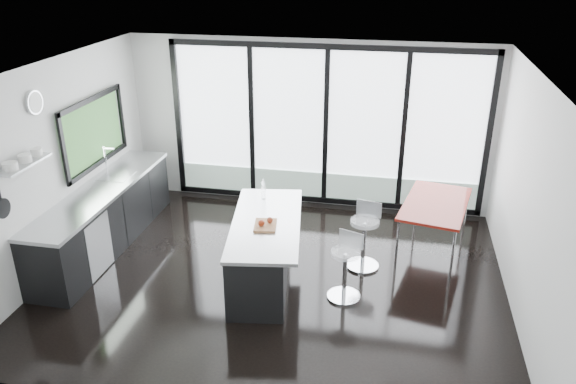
% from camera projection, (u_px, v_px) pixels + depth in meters
% --- Properties ---
extents(floor, '(6.00, 5.00, 0.00)m').
position_uv_depth(floor, '(276.00, 278.00, 7.59)').
color(floor, black).
rests_on(floor, ground).
extents(ceiling, '(6.00, 5.00, 0.00)m').
position_uv_depth(ceiling, '(274.00, 71.00, 6.46)').
color(ceiling, white).
rests_on(ceiling, wall_back).
extents(wall_back, '(6.00, 0.09, 2.80)m').
position_uv_depth(wall_back, '(324.00, 134.00, 9.23)').
color(wall_back, silver).
rests_on(wall_back, ground).
extents(wall_front, '(6.00, 0.00, 2.80)m').
position_uv_depth(wall_front, '(212.00, 294.00, 4.78)').
color(wall_front, silver).
rests_on(wall_front, ground).
extents(wall_left, '(0.26, 5.00, 2.80)m').
position_uv_depth(wall_left, '(69.00, 148.00, 7.74)').
color(wall_left, silver).
rests_on(wall_left, ground).
extents(wall_right, '(0.00, 5.00, 2.80)m').
position_uv_depth(wall_right, '(529.00, 202.00, 6.48)').
color(wall_right, silver).
rests_on(wall_right, ground).
extents(counter_cabinets, '(0.69, 3.24, 1.36)m').
position_uv_depth(counter_cabinets, '(105.00, 217.00, 8.24)').
color(counter_cabinets, black).
rests_on(counter_cabinets, floor).
extents(island, '(1.19, 2.20, 1.11)m').
position_uv_depth(island, '(262.00, 249.00, 7.43)').
color(island, black).
rests_on(island, floor).
extents(bar_stool_near, '(0.55, 0.55, 0.68)m').
position_uv_depth(bar_stool_near, '(345.00, 274.00, 7.03)').
color(bar_stool_near, silver).
rests_on(bar_stool_near, floor).
extents(bar_stool_far, '(0.56, 0.56, 0.73)m').
position_uv_depth(bar_stool_far, '(364.00, 244.00, 7.71)').
color(bar_stool_far, silver).
rests_on(bar_stool_far, floor).
extents(red_table, '(1.12, 1.61, 0.79)m').
position_uv_depth(red_table, '(433.00, 227.00, 8.09)').
color(red_table, maroon).
rests_on(red_table, floor).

